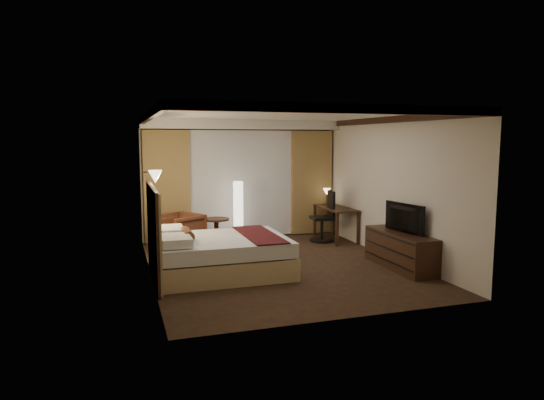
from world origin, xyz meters
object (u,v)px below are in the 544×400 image
object	(u,v)px
television	(400,217)
armchair	(179,230)
dresser	(400,250)
side_table	(217,232)
floor_lamp	(238,212)
office_chair	(322,216)
bed	(222,255)
desk	(336,224)

from	to	relation	value
television	armchair	bearing A→B (deg)	45.01
dresser	television	xyz separation A→B (m)	(-0.03, 0.00, 0.60)
side_table	television	xyz separation A→B (m)	(2.73, -2.73, 0.62)
floor_lamp	office_chair	xyz separation A→B (m)	(1.81, -0.45, -0.12)
floor_lamp	television	distance (m)	3.69
dresser	television	distance (m)	0.60
armchair	side_table	size ratio (longest dim) A/B	1.37
bed	desk	world-z (taller)	desk
office_chair	dresser	bearing A→B (deg)	-73.34
desk	dresser	bearing A→B (deg)	-88.88
office_chair	desk	bearing A→B (deg)	15.29
side_table	floor_lamp	bearing A→B (deg)	23.82
armchair	television	size ratio (longest dim) A/B	0.86
floor_lamp	dresser	xyz separation A→B (m)	(2.22, -2.96, -0.37)
bed	armchair	size ratio (longest dim) A/B	2.65
office_chair	dresser	world-z (taller)	office_chair
bed	floor_lamp	distance (m)	2.55
armchair	bed	bearing A→B (deg)	-18.04
office_chair	dresser	xyz separation A→B (m)	(0.41, -2.51, -0.25)
bed	office_chair	xyz separation A→B (m)	(2.68, 1.92, 0.25)
armchair	desk	bearing A→B (deg)	57.86
office_chair	television	xyz separation A→B (m)	(0.38, -2.51, 0.35)
bed	floor_lamp	bearing A→B (deg)	69.69
side_table	desk	size ratio (longest dim) A/B	0.46
television	dresser	bearing A→B (deg)	-97.78
television	side_table	bearing A→B (deg)	37.22
bed	floor_lamp	world-z (taller)	floor_lamp
television	desk	bearing A→B (deg)	-7.33
desk	dresser	world-z (taller)	desk
side_table	office_chair	xyz separation A→B (m)	(2.35, -0.21, 0.27)
bed	side_table	xyz separation A→B (m)	(0.34, 2.13, -0.02)
bed	television	size ratio (longest dim) A/B	2.27
bed	dresser	size ratio (longest dim) A/B	1.33
bed	side_table	world-z (taller)	bed
dresser	desk	bearing A→B (deg)	91.12
armchair	side_table	xyz separation A→B (m)	(0.79, 0.06, -0.11)
side_table	television	world-z (taller)	television
desk	office_chair	size ratio (longest dim) A/B	1.16
floor_lamp	television	world-z (taller)	floor_lamp
armchair	side_table	bearing A→B (deg)	63.67
armchair	dresser	distance (m)	4.44
armchair	dresser	size ratio (longest dim) A/B	0.50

